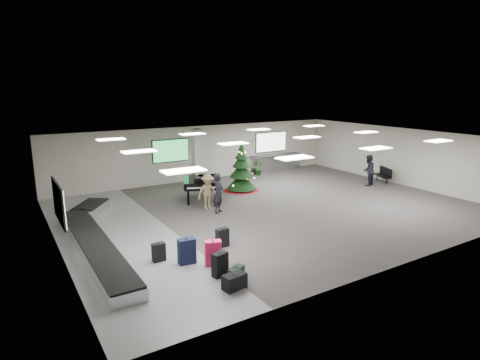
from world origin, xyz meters
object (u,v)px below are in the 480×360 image
potted_plant_left (259,168)px  traveler_b (208,192)px  grand_piano (201,183)px  potted_plant_right (295,164)px  christmas_tree (241,174)px  bench (383,174)px  baggage_carousel (94,237)px  traveler_bench (368,170)px  pink_suitcase (213,253)px  service_counter (273,163)px  traveler_a (218,193)px

potted_plant_left → traveler_b: bearing=-142.1°
grand_piano → potted_plant_right: 9.54m
christmas_tree → grand_piano: christmas_tree is taller
bench → baggage_carousel: bearing=-153.7°
christmas_tree → traveler_bench: 7.18m
christmas_tree → traveler_b: christmas_tree is taller
pink_suitcase → potted_plant_left: bearing=69.4°
christmas_tree → grand_piano: (-2.69, -0.65, -0.02)m
service_counter → traveler_bench: traveler_bench is taller
potted_plant_left → service_counter: bearing=20.3°
baggage_carousel → traveler_bench: 15.05m
baggage_carousel → potted_plant_left: size_ratio=11.14×
traveler_a → traveler_b: bearing=62.0°
christmas_tree → traveler_b: bearing=-146.0°
pink_suitcase → christmas_tree: christmas_tree is taller
traveler_bench → potted_plant_left: size_ratio=2.00×
traveler_b → potted_plant_right: size_ratio=2.24×
christmas_tree → grand_piano: bearing=-166.5°
grand_piano → traveler_a: traveler_a is taller
pink_suitcase → grand_piano: (2.95, 6.78, 0.50)m
traveler_a → potted_plant_right: traveler_a is taller
bench → traveler_b: bearing=-160.0°
traveler_a → grand_piano: bearing=43.8°
traveler_a → baggage_carousel: bearing=147.9°
traveler_b → potted_plant_right: (9.18, 5.08, -0.45)m
bench → potted_plant_left: size_ratio=1.67×
traveler_b → potted_plant_left: 7.59m
grand_piano → traveler_a: (-0.22, -2.14, -0.01)m
traveler_bench → traveler_a: bearing=-21.6°
baggage_carousel → christmas_tree: size_ratio=3.63×
grand_piano → bench: 10.92m
pink_suitcase → traveler_b: traveler_b is taller
pink_suitcase → potted_plant_left: 13.17m
service_counter → traveler_b: size_ratio=2.49×
traveler_bench → potted_plant_right: traveler_bench is taller
grand_piano → potted_plant_left: bearing=52.7°
traveler_bench → potted_plant_right: (-0.51, 5.82, -0.51)m
grand_piano → bench: bearing=11.7°
traveler_bench → service_counter: bearing=-91.5°
christmas_tree → traveler_b: (-3.07, -2.07, -0.10)m
baggage_carousel → pink_suitcase: (2.77, -3.85, 0.19)m
christmas_tree → grand_piano: size_ratio=1.00×
grand_piano → traveler_bench: bearing=9.5°
service_counter → bench: size_ratio=2.79×
bench → potted_plant_right: 6.04m
service_counter → grand_piano: bearing=-151.9°
baggage_carousel → potted_plant_right: size_ratio=13.37×
bench → potted_plant_left: bearing=157.3°
christmas_tree → potted_plant_left: size_ratio=3.07×
potted_plant_right → christmas_tree: bearing=-153.8°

